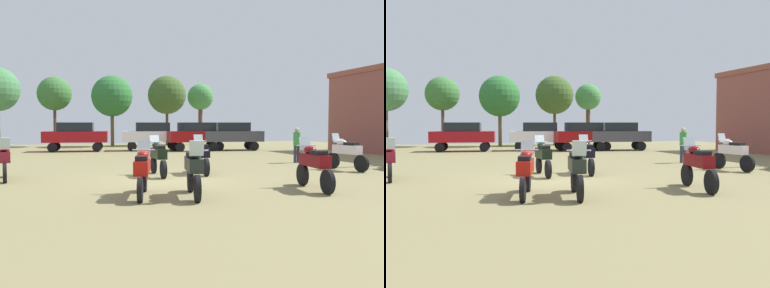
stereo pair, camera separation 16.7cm
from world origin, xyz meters
The scene contains 17 objects.
ground_plane centered at (0.00, 0.00, 0.01)m, with size 44.00×52.00×0.02m.
motorcycle_2 centered at (-1.47, -3.20, 0.74)m, with size 0.78×2.22×1.45m.
motorcycle_3 centered at (-0.17, 0.86, 0.75)m, with size 0.62×2.22×1.48m.
motorcycle_4 centered at (3.50, -3.54, 0.76)m, with size 0.67×2.28×1.51m.
motorcycle_5 centered at (1.55, 0.95, 0.75)m, with size 0.62×2.12×1.49m.
motorcycle_6 centered at (7.64, 0.32, 0.76)m, with size 0.65×2.20×1.51m.
motorcycle_11 centered at (-5.42, 1.23, 0.74)m, with size 0.65×2.19×1.47m.
motorcycle_13 centered at (-0.20, -3.65, 0.76)m, with size 0.69×2.17×1.51m.
car_2 centered at (7.97, 13.30, 1.19)m, with size 4.52×2.43×2.00m.
car_3 centered at (-2.83, 15.33, 1.19)m, with size 4.49×2.33×2.00m.
car_4 centered at (5.38, 13.61, 1.19)m, with size 4.37×1.98×2.00m.
car_5 centered at (2.44, 14.74, 1.19)m, with size 4.51×2.37×2.00m.
person_1 centered at (7.39, 3.70, 1.03)m, with size 0.37×0.37×1.73m.
tree_2 centered at (-4.38, 21.95, 4.41)m, with size 2.82×2.82×5.83m.
tree_3 centered at (5.03, 21.07, 4.44)m, with size 3.36×3.36×6.12m.
tree_4 centered at (0.23, 20.85, 4.24)m, with size 3.44×3.44×5.96m.
tree_7 centered at (8.41, 21.90, 4.31)m, with size 2.39×2.39×5.59m.
Camera 1 is at (-3.33, -13.67, 1.94)m, focal length 37.75 mm.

